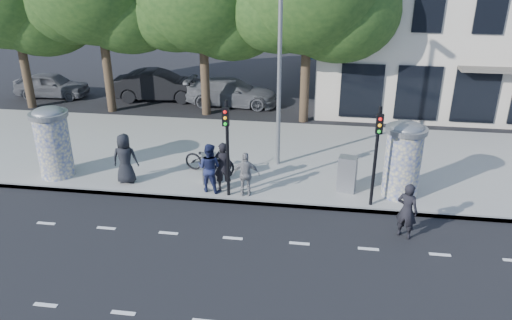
% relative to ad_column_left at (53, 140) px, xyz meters
% --- Properties ---
extents(ground, '(120.00, 120.00, 0.00)m').
position_rel_ad_column_left_xyz_m(ground, '(7.20, -4.50, -1.54)').
color(ground, black).
rests_on(ground, ground).
extents(sidewalk, '(40.00, 8.00, 0.15)m').
position_rel_ad_column_left_xyz_m(sidewalk, '(7.20, 3.00, -1.46)').
color(sidewalk, gray).
rests_on(sidewalk, ground).
extents(curb, '(40.00, 0.10, 0.16)m').
position_rel_ad_column_left_xyz_m(curb, '(7.20, -0.95, -1.46)').
color(curb, slate).
rests_on(curb, ground).
extents(lane_dash_far, '(32.00, 0.12, 0.01)m').
position_rel_ad_column_left_xyz_m(lane_dash_far, '(7.20, -3.10, -1.53)').
color(lane_dash_far, silver).
rests_on(lane_dash_far, ground).
extents(ad_column_left, '(1.36, 1.36, 2.65)m').
position_rel_ad_column_left_xyz_m(ad_column_left, '(0.00, 0.00, 0.00)').
color(ad_column_left, beige).
rests_on(ad_column_left, sidewalk).
extents(ad_column_right, '(1.36, 1.36, 2.65)m').
position_rel_ad_column_left_xyz_m(ad_column_right, '(12.40, 0.20, 0.00)').
color(ad_column_right, beige).
rests_on(ad_column_right, sidewalk).
extents(traffic_pole_near, '(0.22, 0.31, 3.40)m').
position_rel_ad_column_left_xyz_m(traffic_pole_near, '(6.60, -0.71, 0.69)').
color(traffic_pole_near, black).
rests_on(traffic_pole_near, sidewalk).
extents(traffic_pole_far, '(0.22, 0.31, 3.40)m').
position_rel_ad_column_left_xyz_m(traffic_pole_far, '(11.40, -0.71, 0.69)').
color(traffic_pole_far, black).
rests_on(traffic_pole_far, sidewalk).
extents(street_lamp, '(0.25, 0.93, 8.00)m').
position_rel_ad_column_left_xyz_m(street_lamp, '(8.00, 2.13, 3.26)').
color(street_lamp, slate).
rests_on(street_lamp, sidewalk).
extents(ped_a, '(0.96, 0.68, 1.84)m').
position_rel_ad_column_left_xyz_m(ped_a, '(2.77, -0.19, -0.47)').
color(ped_a, black).
rests_on(ped_a, sidewalk).
extents(ped_b, '(0.69, 0.49, 1.76)m').
position_rel_ad_column_left_xyz_m(ped_b, '(6.34, -0.25, -0.51)').
color(ped_b, black).
rests_on(ped_b, sidewalk).
extents(ped_c, '(0.97, 0.83, 1.75)m').
position_rel_ad_column_left_xyz_m(ped_c, '(5.89, -0.41, -0.51)').
color(ped_c, '#1C2348').
rests_on(ped_c, sidewalk).
extents(ped_e, '(0.99, 0.65, 1.58)m').
position_rel_ad_column_left_xyz_m(ped_e, '(7.20, -0.59, -0.60)').
color(ped_e, gray).
rests_on(ped_e, sidewalk).
extents(man_road, '(0.77, 0.69, 1.77)m').
position_rel_ad_column_left_xyz_m(man_road, '(12.29, -2.25, -0.65)').
color(man_road, black).
rests_on(man_road, ground).
extents(bicycle, '(1.15, 2.13, 1.06)m').
position_rel_ad_column_left_xyz_m(bicycle, '(5.55, 1.05, -0.86)').
color(bicycle, black).
rests_on(bicycle, sidewalk).
extents(cabinet_left, '(0.62, 0.53, 1.11)m').
position_rel_ad_column_left_xyz_m(cabinet_left, '(5.74, 0.20, -0.83)').
color(cabinet_left, slate).
rests_on(cabinet_left, sidewalk).
extents(cabinet_right, '(0.69, 0.56, 1.28)m').
position_rel_ad_column_left_xyz_m(cabinet_right, '(10.61, 0.25, -0.75)').
color(cabinet_right, gray).
rests_on(cabinet_right, sidewalk).
extents(car_left, '(1.80, 4.12, 1.38)m').
position_rel_ad_column_left_xyz_m(car_left, '(-5.65, 9.95, -0.85)').
color(car_left, '#515258').
rests_on(car_left, ground).
extents(car_mid, '(2.22, 5.13, 1.64)m').
position_rel_ad_column_left_xyz_m(car_mid, '(0.53, 10.26, -0.72)').
color(car_mid, black).
rests_on(car_mid, ground).
extents(car_right, '(2.13, 4.97, 1.43)m').
position_rel_ad_column_left_xyz_m(car_right, '(4.72, 9.90, -0.82)').
color(car_right, '#595B60').
rests_on(car_right, ground).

